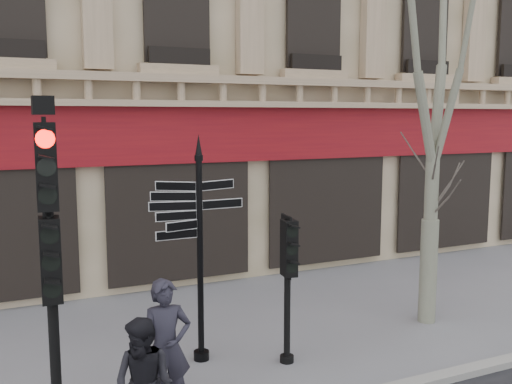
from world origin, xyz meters
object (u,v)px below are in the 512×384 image
Objects in this scene: fingerpost at (199,211)px; pedestrian_a at (166,348)px; traffic_signal_main at (49,225)px; plane_tree at (438,34)px; traffic_signal_secondary at (288,264)px.

fingerpost reaches higher than pedestrian_a.
fingerpost is 2.36m from pedestrian_a.
traffic_signal_main is 7.65m from plane_tree.
plane_tree is (3.38, 0.51, 3.87)m from traffic_signal_secondary.
traffic_signal_secondary is at bearing 23.34° from pedestrian_a.
traffic_signal_secondary is at bearing -19.39° from fingerpost.
pedestrian_a is (-0.99, -1.45, -1.58)m from fingerpost.
traffic_signal_main is 2.27× the size of pedestrian_a.
traffic_signal_secondary is 2.48m from pedestrian_a.
traffic_signal_main reaches higher than pedestrian_a.
fingerpost is 5.53m from plane_tree.
traffic_signal_main is at bearing 176.54° from pedestrian_a.
plane_tree is at bearing 16.21° from traffic_signal_secondary.
traffic_signal_main is (-2.39, -1.25, 0.18)m from fingerpost.
traffic_signal_secondary is 1.27× the size of pedestrian_a.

